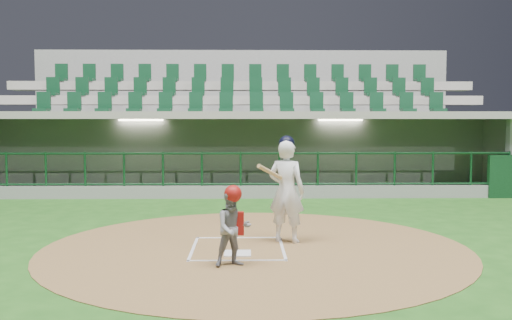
{
  "coord_description": "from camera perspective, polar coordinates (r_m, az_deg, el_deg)",
  "views": [
    {
      "loc": [
        0.12,
        -9.76,
        2.16
      ],
      "look_at": [
        0.36,
        2.6,
        1.3
      ],
      "focal_mm": 40.0,
      "sensor_mm": 36.0,
      "label": 1
    }
  ],
  "objects": [
    {
      "name": "home_plate",
      "position": [
        9.31,
        -1.85,
        -9.31
      ],
      "size": [
        0.43,
        0.43,
        0.02
      ],
      "primitive_type": "cube",
      "color": "silver",
      "rests_on": "dirt_circle"
    },
    {
      "name": "catcher",
      "position": [
        8.46,
        -2.31,
        -6.62
      ],
      "size": [
        0.65,
        0.57,
        1.2
      ],
      "color": "gray",
      "rests_on": "dirt_circle"
    },
    {
      "name": "dirt_circle",
      "position": [
        9.8,
        -0.04,
        -8.72
      ],
      "size": [
        7.2,
        7.2,
        0.01
      ],
      "primitive_type": "cylinder",
      "color": "brown",
      "rests_on": "ground"
    },
    {
      "name": "ground",
      "position": [
        9.99,
        -1.8,
        -8.51
      ],
      "size": [
        120.0,
        120.0,
        0.0
      ],
      "primitive_type": "plane",
      "color": "#1D4E16",
      "rests_on": "ground"
    },
    {
      "name": "dugout_structure",
      "position": [
        17.63,
        -1.31,
        0.08
      ],
      "size": [
        16.4,
        3.7,
        3.0
      ],
      "color": "slate",
      "rests_on": "ground"
    },
    {
      "name": "batter_box_chalk",
      "position": [
        9.7,
        -1.82,
        -8.79
      ],
      "size": [
        1.55,
        1.8,
        0.01
      ],
      "color": "silver",
      "rests_on": "ground"
    },
    {
      "name": "batter",
      "position": [
        10.06,
        3.05,
        -2.93
      ],
      "size": [
        0.93,
        0.97,
        1.89
      ],
      "color": "white",
      "rests_on": "dirt_circle"
    },
    {
      "name": "seating_deck",
      "position": [
        20.68,
        -1.45,
        1.95
      ],
      "size": [
        17.0,
        6.72,
        5.15
      ],
      "color": "gray",
      "rests_on": "ground"
    }
  ]
}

